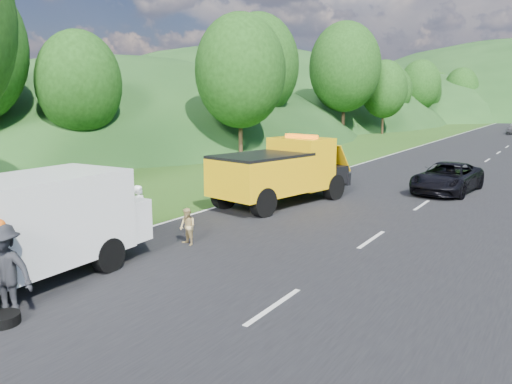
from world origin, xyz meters
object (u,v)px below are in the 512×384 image
Objects in this scene: tow_truck at (282,171)px; child at (188,245)px; white_van at (13,228)px; suitcase at (118,226)px; spare_tire at (3,325)px; woman at (141,235)px; passing_suv at (446,193)px; worker at (8,318)px.

child is at bearing -73.85° from tow_truck.
white_van is at bearing -86.70° from child.
suitcase reaches higher than spare_tire.
tow_truck is 4.30× the size of woman.
tow_truck is at bearing 84.84° from white_van.
passing_suv reaches higher than child.
tow_truck is 8.32m from passing_suv.
woman is at bearing 88.94° from worker.
tow_truck reaches higher than spare_tire.
suitcase is at bearing -95.81° from tow_truck.
white_van reaches higher than child.
suitcase is 0.11× the size of passing_suv.
passing_suv is (6.65, 13.00, 0.00)m from woman.
child is (1.99, -0.06, 0.00)m from woman.
passing_suv is (5.80, 17.77, -1.44)m from white_van.
child reaches higher than spare_tire.
child is at bearing 70.47° from worker.
tow_truck reaches higher than white_van.
white_van is 1.46× the size of passing_suv.
passing_suv is at bearing -38.87° from woman.
spare_tire is (0.44, -6.04, 0.00)m from child.
tow_truck reaches higher than passing_suv.
child is at bearing 94.15° from spare_tire.
woman reaches higher than passing_suv.
suitcase is (-2.14, -6.99, -1.10)m from tow_truck.
spare_tire is at bearing -42.58° from white_van.
spare_tire is at bearing -170.07° from woman.
tow_truck is at bearing -23.63° from woman.
white_van reaches higher than passing_suv.
white_van is 18.75m from passing_suv.
worker is 6.30m from suitcase.
worker is at bearing -98.70° from passing_suv.
tow_truck is 6.98m from woman.
white_van reaches higher than worker.
white_van is 4.89m from suitcase.
spare_tire is at bearing -97.91° from passing_suv.
white_van reaches higher than woman.
white_van is at bearing 178.40° from woman.
worker reaches higher than passing_suv.
suitcase is (-2.72, -0.23, 0.28)m from child.
woman reaches higher than suitcase.
worker is (2.20, -5.86, 0.00)m from woman.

